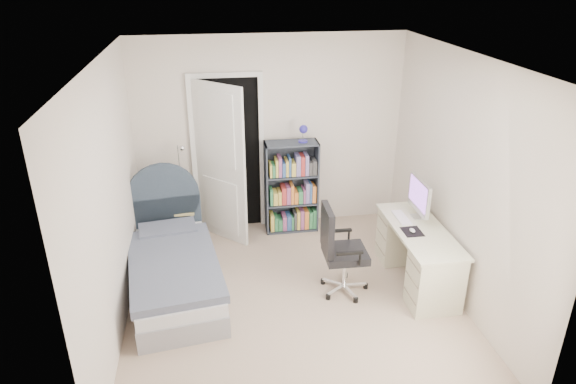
{
  "coord_description": "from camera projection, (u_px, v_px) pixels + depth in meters",
  "views": [
    {
      "loc": [
        -0.76,
        -4.43,
        3.25
      ],
      "look_at": [
        0.01,
        0.4,
        1.06
      ],
      "focal_mm": 32.0,
      "sensor_mm": 36.0,
      "label": 1
    }
  ],
  "objects": [
    {
      "name": "bed",
      "position": [
        173.0,
        267.0,
        5.51
      ],
      "size": [
        1.11,
        1.96,
        1.15
      ],
      "color": "gray",
      "rests_on": "ground"
    },
    {
      "name": "door",
      "position": [
        223.0,
        159.0,
        6.35
      ],
      "size": [
        0.92,
        0.61,
        2.06
      ],
      "color": "black",
      "rests_on": "ground"
    },
    {
      "name": "room_shell",
      "position": [
        294.0,
        191.0,
        4.92
      ],
      "size": [
        3.5,
        3.7,
        2.6
      ],
      "color": "tan",
      "rests_on": "ground"
    },
    {
      "name": "desk",
      "position": [
        417.0,
        253.0,
        5.59
      ],
      "size": [
        0.54,
        1.35,
        1.11
      ],
      "color": "beige",
      "rests_on": "ground"
    },
    {
      "name": "floor_lamp",
      "position": [
        184.0,
        199.0,
        6.52
      ],
      "size": [
        0.18,
        0.18,
        1.23
      ],
      "color": "silver",
      "rests_on": "ground"
    },
    {
      "name": "office_chair",
      "position": [
        338.0,
        246.0,
        5.35
      ],
      "size": [
        0.51,
        0.52,
        1.0
      ],
      "color": "silver",
      "rests_on": "ground"
    },
    {
      "name": "nightstand",
      "position": [
        178.0,
        215.0,
        6.38
      ],
      "size": [
        0.39,
        0.39,
        0.58
      ],
      "color": "#D9CB85",
      "rests_on": "ground"
    },
    {
      "name": "bookcase",
      "position": [
        293.0,
        191.0,
        6.65
      ],
      "size": [
        0.68,
        0.29,
        1.44
      ],
      "color": "#343B46",
      "rests_on": "ground"
    }
  ]
}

